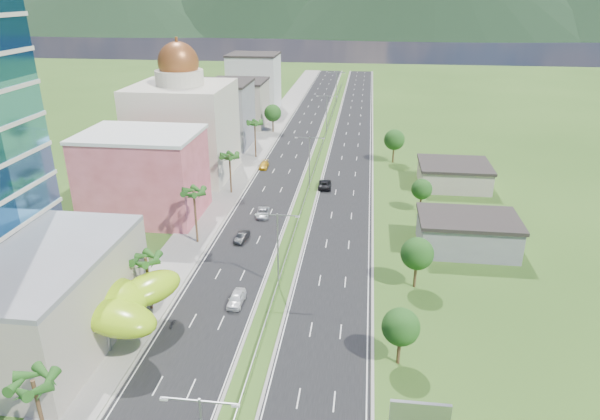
% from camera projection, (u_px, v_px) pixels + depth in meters
% --- Properties ---
extents(ground, '(500.00, 500.00, 0.00)m').
position_uv_depth(ground, '(266.00, 326.00, 66.30)').
color(ground, '#2D5119').
rests_on(ground, ground).
extents(road_left, '(11.00, 260.00, 0.04)m').
position_uv_depth(road_left, '(298.00, 137.00, 149.54)').
color(road_left, black).
rests_on(road_left, ground).
extents(road_right, '(11.00, 260.00, 0.04)m').
position_uv_depth(road_right, '(352.00, 139.00, 147.82)').
color(road_right, black).
rests_on(road_right, ground).
extents(sidewalk_left, '(7.00, 260.00, 0.12)m').
position_uv_depth(sidewalk_left, '(265.00, 136.00, 150.62)').
color(sidewalk_left, gray).
rests_on(sidewalk_left, ground).
extents(median_guardrail, '(0.10, 216.06, 0.76)m').
position_uv_depth(median_guardrail, '(319.00, 155.00, 131.96)').
color(median_guardrail, gray).
rests_on(median_guardrail, ground).
extents(streetlight_median_b, '(6.04, 0.25, 11.00)m').
position_uv_depth(streetlight_median_b, '(278.00, 242.00, 72.85)').
color(streetlight_median_b, gray).
rests_on(streetlight_median_b, ground).
extents(streetlight_median_c, '(6.04, 0.25, 11.00)m').
position_uv_depth(streetlight_median_c, '(310.00, 157.00, 109.47)').
color(streetlight_median_c, gray).
rests_on(streetlight_median_c, ground).
extents(streetlight_median_d, '(6.04, 0.25, 11.00)m').
position_uv_depth(streetlight_median_d, '(327.00, 110.00, 150.66)').
color(streetlight_median_d, gray).
rests_on(streetlight_median_d, ground).
extents(streetlight_median_e, '(6.04, 0.25, 11.00)m').
position_uv_depth(streetlight_median_e, '(337.00, 84.00, 191.86)').
color(streetlight_median_e, gray).
rests_on(streetlight_median_e, ground).
extents(lime_canopy, '(18.00, 15.00, 7.40)m').
position_uv_depth(lime_canopy, '(92.00, 298.00, 63.01)').
color(lime_canopy, '#95CB13').
rests_on(lime_canopy, ground).
extents(pink_shophouse, '(20.00, 15.00, 15.00)m').
position_uv_depth(pink_shophouse, '(144.00, 176.00, 95.92)').
color(pink_shophouse, '#B94C51').
rests_on(pink_shophouse, ground).
extents(domed_building, '(20.00, 20.00, 28.70)m').
position_uv_depth(domed_building, '(184.00, 125.00, 115.49)').
color(domed_building, beige).
rests_on(domed_building, ground).
extents(midrise_grey, '(16.00, 15.00, 16.00)m').
position_uv_depth(midrise_grey, '(219.00, 115.00, 139.56)').
color(midrise_grey, gray).
rests_on(midrise_grey, ground).
extents(midrise_beige, '(16.00, 15.00, 13.00)m').
position_uv_depth(midrise_beige, '(239.00, 104.00, 160.27)').
color(midrise_beige, '#AFA190').
rests_on(midrise_beige, ground).
extents(midrise_white, '(16.00, 15.00, 18.00)m').
position_uv_depth(midrise_white, '(254.00, 83.00, 180.36)').
color(midrise_white, silver).
rests_on(midrise_white, ground).
extents(billboard, '(5.20, 0.35, 6.20)m').
position_uv_depth(billboard, '(419.00, 419.00, 46.16)').
color(billboard, gray).
rests_on(billboard, ground).
extents(shed_near, '(15.00, 10.00, 5.00)m').
position_uv_depth(shed_near, '(467.00, 235.00, 85.00)').
color(shed_near, gray).
rests_on(shed_near, ground).
extents(shed_far, '(14.00, 12.00, 4.40)m').
position_uv_depth(shed_far, '(454.00, 176.00, 112.35)').
color(shed_far, '#AFA190').
rests_on(shed_far, ground).
extents(palm_tree_a, '(3.60, 3.60, 9.10)m').
position_uv_depth(palm_tree_a, '(34.00, 385.00, 44.85)').
color(palm_tree_a, '#47301C').
rests_on(palm_tree_a, ground).
extents(palm_tree_b, '(3.60, 3.60, 8.10)m').
position_uv_depth(palm_tree_b, '(146.00, 261.00, 67.19)').
color(palm_tree_b, '#47301C').
rests_on(palm_tree_b, ground).
extents(palm_tree_c, '(3.60, 3.60, 9.60)m').
position_uv_depth(palm_tree_c, '(194.00, 194.00, 84.95)').
color(palm_tree_c, '#47301C').
rests_on(palm_tree_c, ground).
extents(palm_tree_d, '(3.60, 3.60, 8.60)m').
position_uv_depth(palm_tree_d, '(230.00, 158.00, 106.37)').
color(palm_tree_d, '#47301C').
rests_on(palm_tree_d, ground).
extents(palm_tree_e, '(3.60, 3.60, 9.40)m').
position_uv_depth(palm_tree_e, '(255.00, 124.00, 128.96)').
color(palm_tree_e, '#47301C').
rests_on(palm_tree_e, ground).
extents(leafy_tree_lfar, '(4.90, 4.90, 8.05)m').
position_uv_depth(leafy_tree_lfar, '(273.00, 113.00, 152.90)').
color(leafy_tree_lfar, '#47301C').
rests_on(leafy_tree_lfar, ground).
extents(leafy_tree_ra, '(4.20, 4.20, 6.90)m').
position_uv_depth(leafy_tree_ra, '(401.00, 327.00, 58.04)').
color(leafy_tree_ra, '#47301C').
rests_on(leafy_tree_ra, ground).
extents(leafy_tree_rb, '(4.55, 4.55, 7.47)m').
position_uv_depth(leafy_tree_rb, '(417.00, 254.00, 73.10)').
color(leafy_tree_rb, '#47301C').
rests_on(leafy_tree_rb, ground).
extents(leafy_tree_rc, '(3.85, 3.85, 6.33)m').
position_uv_depth(leafy_tree_rc, '(422.00, 189.00, 98.70)').
color(leafy_tree_rc, '#47301C').
rests_on(leafy_tree_rc, ground).
extents(leafy_tree_rd, '(4.90, 4.90, 8.05)m').
position_uv_depth(leafy_tree_rd, '(394.00, 140.00, 126.16)').
color(leafy_tree_rd, '#47301C').
rests_on(leafy_tree_rd, ground).
extents(mountain_ridge, '(860.00, 140.00, 90.00)m').
position_uv_depth(mountain_ridge, '(426.00, 35.00, 471.33)').
color(mountain_ridge, black).
rests_on(mountain_ridge, ground).
extents(car_white_near_left, '(1.94, 4.65, 1.57)m').
position_uv_depth(car_white_near_left, '(236.00, 299.00, 70.69)').
color(car_white_near_left, white).
rests_on(car_white_near_left, road_left).
extents(car_dark_left, '(2.01, 4.42, 1.40)m').
position_uv_depth(car_dark_left, '(242.00, 237.00, 88.34)').
color(car_dark_left, black).
rests_on(car_dark_left, road_left).
extents(car_silver_mid_left, '(2.77, 5.15, 1.37)m').
position_uv_depth(car_silver_mid_left, '(263.00, 213.00, 97.82)').
color(car_silver_mid_left, '#B3B7BB').
rests_on(car_silver_mid_left, road_left).
extents(car_yellow_far_left, '(2.14, 4.78, 1.36)m').
position_uv_depth(car_yellow_far_left, '(264.00, 165.00, 123.94)').
color(car_yellow_far_left, '#C49317').
rests_on(car_yellow_far_left, road_left).
extents(car_dark_far_right, '(2.86, 5.82, 1.59)m').
position_uv_depth(car_dark_far_right, '(325.00, 184.00, 111.77)').
color(car_dark_far_right, black).
rests_on(car_dark_far_right, road_right).
extents(motorcycle, '(0.53, 1.70, 1.08)m').
position_uv_depth(motorcycle, '(173.00, 323.00, 66.04)').
color(motorcycle, black).
rests_on(motorcycle, road_left).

